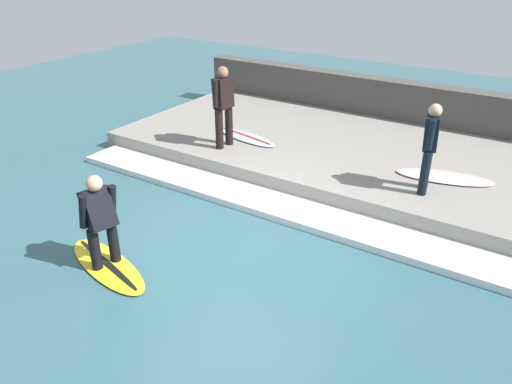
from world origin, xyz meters
The scene contains 10 objects.
ground_plane centered at (0.00, 0.00, 0.00)m, with size 28.00×28.00×0.00m, color #335B66.
concrete_ledge centered at (3.95, 0.00, 0.19)m, with size 4.40×9.69×0.38m, color gray.
back_wall centered at (6.40, 0.00, 0.64)m, with size 0.50×10.18×1.29m, color #474442.
wave_foam_crest centered at (1.33, 0.00, 0.06)m, with size 0.84×9.21×0.13m, color silver.
surfboard_riding centered at (-1.55, 1.26, 0.03)m, with size 1.02×1.93×0.07m.
surfer_riding centered at (-1.55, 1.26, 0.84)m, with size 0.53×0.50×1.42m.
surfer_waiting_near centered at (2.67, -2.07, 1.26)m, with size 0.52×0.30×1.56m.
surfboard_waiting_near centered at (3.39, -2.26, 0.41)m, with size 0.97×1.81×0.06m.
surfer_waiting_far centered at (2.52, 2.08, 1.33)m, with size 0.57×0.30×1.69m.
surfboard_waiting_far centered at (3.16, 1.96, 0.41)m, with size 0.81×1.73×0.07m.
Camera 1 is at (-5.44, -3.85, 4.27)m, focal length 35.00 mm.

